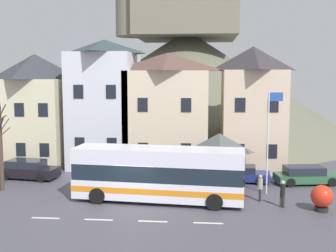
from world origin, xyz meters
name	(u,v)px	position (x,y,z in m)	size (l,w,h in m)	color
ground_plane	(132,209)	(0.00, 0.00, -0.03)	(40.00, 60.00, 0.07)	#4B4955
townhouse_00	(36,109)	(-10.93, 12.44, 4.91)	(6.06, 6.95, 9.82)	beige
townhouse_01	(105,103)	(-4.59, 12.45, 5.52)	(5.33, 6.97, 11.04)	silver
townhouse_02	(167,111)	(1.03, 11.55, 4.91)	(6.93, 5.16, 9.81)	beige
townhouse_03	(252,108)	(8.25, 12.14, 5.17)	(5.07, 6.35, 10.34)	beige
hilltop_castle	(186,79)	(1.69, 31.79, 7.46)	(43.48, 43.48, 21.77)	#61614F
transit_bus	(159,175)	(1.40, 1.54, 1.71)	(10.83, 3.50, 3.38)	white
bus_shelter	(219,143)	(5.30, 5.87, 3.08)	(3.60, 3.60, 3.79)	#473D33
parked_car_00	(28,169)	(-9.28, 6.54, 0.70)	(4.67, 2.46, 1.44)	black
parked_car_01	(306,175)	(11.66, 6.77, 0.64)	(4.78, 2.45, 1.31)	#2A5A38
parked_car_03	(240,174)	(6.91, 7.00, 0.61)	(4.40, 2.22, 1.22)	navy
parked_car_04	(116,169)	(-2.58, 7.38, 0.67)	(4.66, 2.22, 1.35)	#325836
pedestrian_00	(283,193)	(8.94, 0.95, 0.89)	(0.30, 0.29, 1.64)	#38332D
pedestrian_01	(260,186)	(7.76, 2.10, 0.99)	(0.31, 0.32, 1.69)	#2D2D38
public_bench	(215,172)	(5.04, 7.98, 0.47)	(1.71, 0.48, 0.87)	#33473D
flagpole	(269,135)	(8.49, 3.82, 3.98)	(0.95, 0.10, 6.86)	silver
harbour_buoy	(322,197)	(11.09, 0.43, 0.85)	(1.29, 1.29, 1.54)	black
bare_tree_00	(1,147)	(-9.60, 3.06, 3.06)	(1.04, 1.74, 6.02)	#47382D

